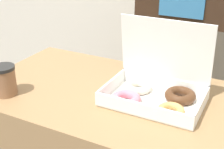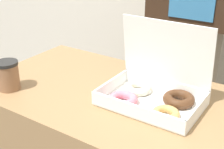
{
  "view_description": "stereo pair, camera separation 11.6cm",
  "coord_description": "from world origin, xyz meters",
  "views": [
    {
      "loc": [
        0.42,
        -0.93,
        1.28
      ],
      "look_at": [
        -0.06,
        0.01,
        0.8
      ],
      "focal_mm": 50.0,
      "sensor_mm": 36.0,
      "label": 1
    },
    {
      "loc": [
        0.52,
        -0.87,
        1.28
      ],
      "look_at": [
        -0.06,
        0.01,
        0.8
      ],
      "focal_mm": 50.0,
      "sensor_mm": 36.0,
      "label": 2
    }
  ],
  "objects": [
    {
      "name": "donut_box",
      "position": [
        0.11,
        0.02,
        0.77
      ],
      "size": [
        0.34,
        0.24,
        0.28
      ],
      "color": "white",
      "rests_on": "table"
    },
    {
      "name": "coffee_cup",
      "position": [
        -0.4,
        -0.19,
        0.79
      ],
      "size": [
        0.09,
        0.09,
        0.11
      ],
      "color": "#8C6042",
      "rests_on": "table"
    },
    {
      "name": "person_customer",
      "position": [
        0.06,
        0.56,
        0.9
      ],
      "size": [
        0.46,
        0.25,
        1.68
      ],
      "color": "gray",
      "rests_on": "ground_plane"
    }
  ]
}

